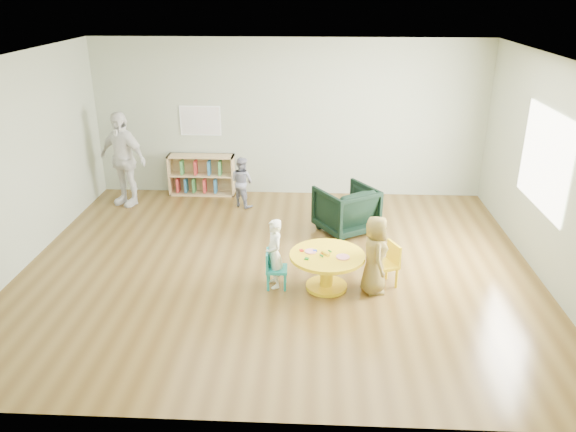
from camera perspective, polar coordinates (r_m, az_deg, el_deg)
The scene contains 11 objects.
room at distance 7.14m, azimuth -1.00°, elevation 8.45°, with size 7.10×7.00×2.80m.
activity_table at distance 7.16m, azimuth 3.98°, elevation -4.95°, with size 0.96×0.96×0.52m.
kid_chair_left at distance 7.19m, azimuth -1.47°, elevation -5.30°, with size 0.28×0.28×0.50m.
kid_chair_right at distance 7.34m, azimuth 10.03°, elevation -4.73°, with size 0.41×0.41×0.57m.
bookshelf at distance 10.51m, azimuth -8.79°, elevation 4.15°, with size 1.20×0.30×0.75m.
alphabet_poster at distance 10.36m, azimuth -8.90°, elevation 9.54°, with size 0.74×0.01×0.54m.
armchair at distance 8.79m, azimuth 5.91°, elevation 0.65°, with size 0.79×0.82×0.74m, color black.
child_left at distance 7.14m, azimuth -1.42°, elevation -3.83°, with size 0.33×0.22×0.92m, color white.
child_right at distance 7.07m, azimuth 8.81°, elevation -3.93°, with size 0.50×0.32×1.02m, color gold.
toddler at distance 9.80m, azimuth -4.70°, elevation 3.48°, with size 0.43×0.34×0.89m, color #1B2144.
adult_caretaker at distance 10.17m, azimuth -16.46°, elevation 5.60°, with size 0.97×0.40×1.66m, color white.
Camera 1 is at (0.49, -6.91, 3.62)m, focal length 35.00 mm.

